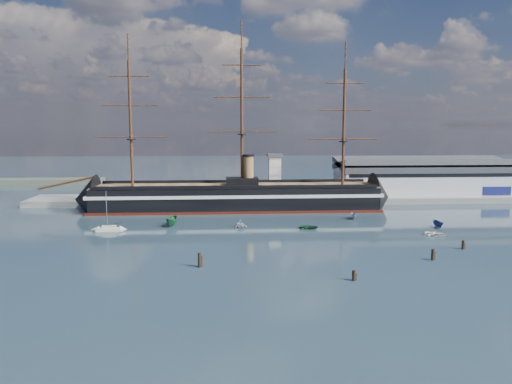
{
  "coord_description": "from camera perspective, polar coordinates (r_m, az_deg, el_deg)",
  "views": [
    {
      "loc": [
        -13.53,
        -95.61,
        26.59
      ],
      "look_at": [
        -5.68,
        35.0,
        9.0
      ],
      "focal_mm": 35.0,
      "sensor_mm": 36.0,
      "label": 1
    }
  ],
  "objects": [
    {
      "name": "motorboat_a",
      "position": [
        134.62,
        -9.58,
        -3.84
      ],
      "size": [
        7.81,
        3.97,
        2.98
      ],
      "primitive_type": "imported",
      "rotation": [
        0.0,
        0.0,
        -0.17
      ],
      "color": "#195D31",
      "rests_on": "ground"
    },
    {
      "name": "quay_tower",
      "position": [
        170.25,
        2.15,
        1.98
      ],
      "size": [
        5.0,
        5.0,
        15.0
      ],
      "color": "silver",
      "rests_on": "ground"
    },
    {
      "name": "warehouse",
      "position": [
        190.53,
        18.64,
        1.65
      ],
      "size": [
        63.0,
        21.0,
        11.6
      ],
      "color": "#B7BABC",
      "rests_on": "ground"
    },
    {
      "name": "motorboat_d",
      "position": [
        130.49,
        -1.77,
        -4.1
      ],
      "size": [
        6.82,
        5.08,
        2.29
      ],
      "primitive_type": "imported",
      "rotation": [
        0.0,
        0.0,
        0.43
      ],
      "color": "silver",
      "rests_on": "ground"
    },
    {
      "name": "warship",
      "position": [
        157.24,
        -2.95,
        -0.6
      ],
      "size": [
        112.93,
        16.86,
        53.94
      ],
      "rotation": [
        0.0,
        0.0,
        0.01
      ],
      "color": "black",
      "rests_on": "ground"
    },
    {
      "name": "motorboat_c",
      "position": [
        145.08,
        11.12,
        -3.05
      ],
      "size": [
        5.66,
        2.85,
        2.16
      ],
      "primitive_type": "imported",
      "rotation": [
        0.0,
        0.0,
        -0.17
      ],
      "color": "gray",
      "rests_on": "ground"
    },
    {
      "name": "piling_near_right",
      "position": [
        105.63,
        19.53,
        -7.37
      ],
      "size": [
        0.64,
        0.64,
        3.03
      ],
      "primitive_type": "cylinder",
      "color": "black",
      "rests_on": "ground"
    },
    {
      "name": "motorboat_b",
      "position": [
        129.73,
        6.01,
        -4.21
      ],
      "size": [
        1.86,
        3.28,
        1.44
      ],
      "primitive_type": "imported",
      "rotation": [
        0.0,
        0.0,
        1.36
      ],
      "color": "#164527",
      "rests_on": "ground"
    },
    {
      "name": "motorboat_e",
      "position": [
        128.97,
        19.85,
        -4.7
      ],
      "size": [
        2.61,
        3.5,
        1.52
      ],
      "primitive_type": "imported",
      "rotation": [
        0.0,
        0.0,
        1.11
      ],
      "color": "white",
      "rests_on": "ground"
    },
    {
      "name": "piling_near_left",
      "position": [
        95.59,
        -6.46,
        -8.54
      ],
      "size": [
        0.64,
        0.64,
        3.49
      ],
      "primitive_type": "cylinder",
      "color": "black",
      "rests_on": "ground"
    },
    {
      "name": "piling_far_right",
      "position": [
        117.18,
        22.57,
        -6.06
      ],
      "size": [
        0.64,
        0.64,
        2.68
      ],
      "primitive_type": "cylinder",
      "color": "black",
      "rests_on": "ground"
    },
    {
      "name": "ground",
      "position": [
        138.85,
        2.22,
        -3.39
      ],
      "size": [
        600.0,
        600.0,
        0.0
      ],
      "primitive_type": "plane",
      "color": "#233541",
      "rests_on": "ground"
    },
    {
      "name": "motorboat_f",
      "position": [
        138.94,
        20.1,
        -3.85
      ],
      "size": [
        5.58,
        2.07,
        2.23
      ],
      "primitive_type": "imported",
      "rotation": [
        0.0,
        0.0,
        -0.01
      ],
      "color": "navy",
      "rests_on": "ground"
    },
    {
      "name": "sailboat",
      "position": [
        131.37,
        -16.44,
        -4.05
      ],
      "size": [
        6.5,
        2.12,
        10.3
      ],
      "rotation": [
        0.0,
        0.0,
        0.04
      ],
      "color": "beige",
      "rests_on": "ground"
    },
    {
      "name": "piling_near_mid",
      "position": [
        88.8,
        11.11,
        -9.92
      ],
      "size": [
        0.64,
        0.64,
        2.55
      ],
      "primitive_type": "cylinder",
      "color": "black",
      "rests_on": "ground"
    },
    {
      "name": "quay",
      "position": [
        175.25,
        4.32,
        -1.09
      ],
      "size": [
        180.0,
        18.0,
        2.0
      ],
      "primitive_type": "cube",
      "color": "slate",
      "rests_on": "ground"
    }
  ]
}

